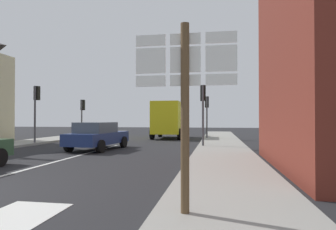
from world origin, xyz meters
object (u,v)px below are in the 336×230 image
at_px(traffic_light_far_right, 207,108).
at_px(delivery_truck, 169,119).
at_px(sedan_far, 98,136).
at_px(traffic_light_near_left, 36,101).
at_px(traffic_light_near_right, 203,101).
at_px(traffic_light_far_left, 83,110).
at_px(route_sign_post, 185,97).

bearing_deg(traffic_light_far_right, delivery_truck, 170.04).
distance_m(sedan_far, delivery_truck, 9.77).
xyz_separation_m(traffic_light_near_left, traffic_light_near_right, (10.69, -0.28, -0.14)).
xyz_separation_m(delivery_truck, traffic_light_far_right, (3.23, -0.57, 0.92)).
distance_m(delivery_truck, traffic_light_far_right, 3.41).
bearing_deg(traffic_light_far_left, traffic_light_near_right, -32.29).
bearing_deg(sedan_far, traffic_light_far_right, 58.11).
xyz_separation_m(delivery_truck, traffic_light_near_right, (3.23, -7.46, 1.00)).
xyz_separation_m(delivery_truck, traffic_light_near_left, (-7.45, -7.18, 1.14)).
relative_size(route_sign_post, traffic_light_near_left, 0.85).
bearing_deg(route_sign_post, traffic_light_near_right, 91.19).
bearing_deg(delivery_truck, traffic_light_near_right, -66.58).
relative_size(sedan_far, delivery_truck, 0.87).
height_order(route_sign_post, traffic_light_far_left, traffic_light_far_left).
relative_size(delivery_truck, traffic_light_near_left, 1.33).
xyz_separation_m(delivery_truck, route_sign_post, (3.48, -19.37, 0.35)).
height_order(sedan_far, traffic_light_far_left, traffic_light_far_left).
height_order(sedan_far, route_sign_post, route_sign_post).
bearing_deg(traffic_light_near_left, traffic_light_far_left, 90.00).
relative_size(traffic_light_far_right, traffic_light_far_left, 1.05).
bearing_deg(traffic_light_near_right, traffic_light_far_left, 147.71).
bearing_deg(traffic_light_far_left, delivery_truck, 5.41).
distance_m(traffic_light_far_right, traffic_light_far_left, 10.69).
height_order(delivery_truck, traffic_light_far_left, traffic_light_far_left).
relative_size(sedan_far, traffic_light_far_right, 1.25).
height_order(delivery_truck, route_sign_post, route_sign_post).
bearing_deg(traffic_light_far_right, sedan_far, -121.89).
height_order(traffic_light_near_left, traffic_light_far_left, traffic_light_near_left).
bearing_deg(traffic_light_near_right, traffic_light_near_left, 178.52).
relative_size(delivery_truck, traffic_light_far_right, 1.44).
relative_size(route_sign_post, traffic_light_near_right, 0.89).
relative_size(traffic_light_far_left, traffic_light_near_right, 0.92).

